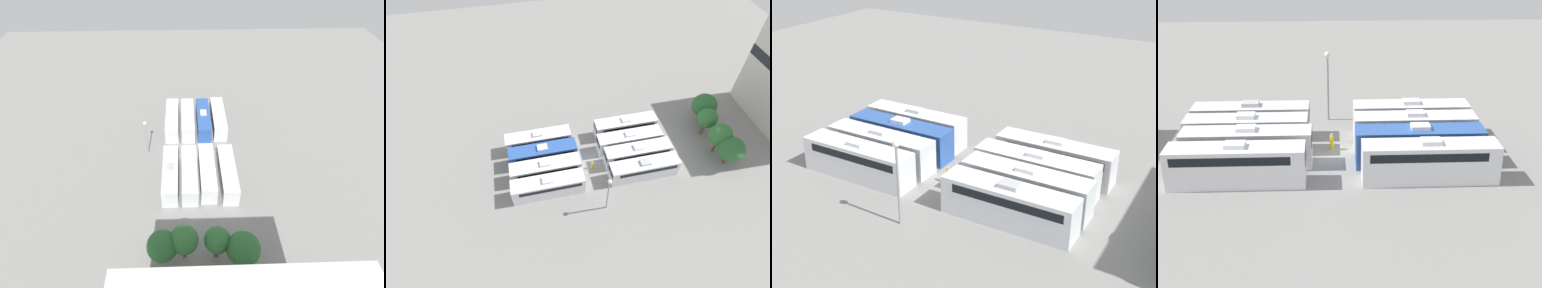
% 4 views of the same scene
% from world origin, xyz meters
% --- Properties ---
extents(ground_plane, '(122.06, 122.06, 0.00)m').
position_xyz_m(ground_plane, '(0.00, 0.00, 0.00)').
color(ground_plane, gray).
extents(bus_0, '(2.58, 10.96, 3.60)m').
position_xyz_m(bus_0, '(-4.77, -7.68, 1.78)').
color(bus_0, silver).
rests_on(bus_0, ground_plane).
extents(bus_1, '(2.58, 10.96, 3.60)m').
position_xyz_m(bus_1, '(-1.66, -7.33, 1.78)').
color(bus_1, '#2D56A8').
rests_on(bus_1, ground_plane).
extents(bus_2, '(2.58, 10.96, 3.60)m').
position_xyz_m(bus_2, '(1.48, -7.39, 1.78)').
color(bus_2, silver).
rests_on(bus_2, ground_plane).
extents(bus_3, '(2.58, 10.96, 3.60)m').
position_xyz_m(bus_3, '(4.62, -7.47, 1.78)').
color(bus_3, silver).
rests_on(bus_3, ground_plane).
extents(bus_4, '(2.58, 10.96, 3.60)m').
position_xyz_m(bus_4, '(-4.80, 7.73, 1.78)').
color(bus_4, silver).
rests_on(bus_4, ground_plane).
extents(bus_5, '(2.58, 10.96, 3.60)m').
position_xyz_m(bus_5, '(-1.45, 7.31, 1.78)').
color(bus_5, silver).
rests_on(bus_5, ground_plane).
extents(bus_6, '(2.58, 10.96, 3.60)m').
position_xyz_m(bus_6, '(1.52, 7.72, 1.78)').
color(bus_6, silver).
rests_on(bus_6, ground_plane).
extents(bus_7, '(2.58, 10.96, 3.60)m').
position_xyz_m(bus_7, '(4.64, 7.69, 1.78)').
color(bus_7, silver).
rests_on(bus_7, ground_plane).
extents(worker_person, '(0.36, 0.36, 1.60)m').
position_xyz_m(worker_person, '(1.50, 0.09, 0.74)').
color(worker_person, gold).
rests_on(worker_person, ground_plane).
extents(light_pole, '(0.60, 0.60, 7.21)m').
position_xyz_m(light_pole, '(9.01, 0.38, 4.94)').
color(light_pole, gray).
rests_on(light_pole, ground_plane).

